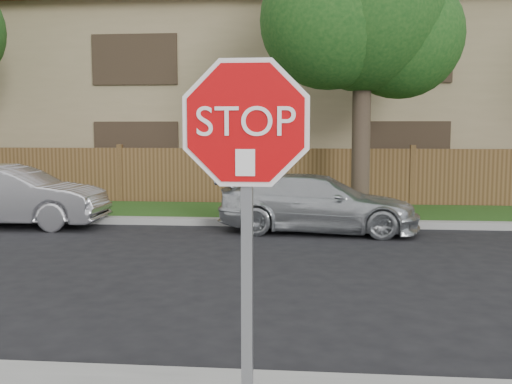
# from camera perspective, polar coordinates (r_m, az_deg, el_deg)

# --- Properties ---
(ground) EXTENTS (90.00, 90.00, 0.00)m
(ground) POSITION_cam_1_polar(r_m,az_deg,el_deg) (5.45, -10.01, -16.93)
(ground) COLOR black
(ground) RESTS_ON ground
(far_curb) EXTENTS (70.00, 0.30, 0.15)m
(far_curb) POSITION_cam_1_polar(r_m,az_deg,el_deg) (13.21, -0.53, -2.89)
(far_curb) COLOR gray
(far_curb) RESTS_ON ground
(grass_strip) EXTENTS (70.00, 3.00, 0.12)m
(grass_strip) POSITION_cam_1_polar(r_m,az_deg,el_deg) (14.84, 0.14, -1.97)
(grass_strip) COLOR #1E4714
(grass_strip) RESTS_ON ground
(fence) EXTENTS (70.00, 0.12, 1.60)m
(fence) POSITION_cam_1_polar(r_m,az_deg,el_deg) (16.34, 0.66, 1.37)
(fence) COLOR #4D341B
(fence) RESTS_ON ground
(apartment_building) EXTENTS (35.20, 9.20, 7.20)m
(apartment_building) POSITION_cam_1_polar(r_m,az_deg,el_deg) (21.92, 1.93, 9.68)
(apartment_building) COLOR #91805A
(apartment_building) RESTS_ON ground
(tree_mid) EXTENTS (4.80, 3.90, 7.35)m
(tree_mid) POSITION_cam_1_polar(r_m,az_deg,el_deg) (14.71, 10.31, 16.71)
(tree_mid) COLOR #382B21
(tree_mid) RESTS_ON ground
(stop_sign) EXTENTS (1.01, 0.13, 2.55)m
(stop_sign) POSITION_cam_1_polar(r_m,az_deg,el_deg) (3.38, -0.94, 1.16)
(stop_sign) COLOR gray
(stop_sign) RESTS_ON sidewalk_near
(sedan_left) EXTENTS (4.11, 1.55, 1.34)m
(sedan_left) POSITION_cam_1_polar(r_m,az_deg,el_deg) (14.03, -22.34, -0.37)
(sedan_left) COLOR #AEADB2
(sedan_left) RESTS_ON ground
(sedan_right) EXTENTS (4.22, 2.02, 1.19)m
(sedan_right) POSITION_cam_1_polar(r_m,az_deg,el_deg) (12.39, 5.94, -1.09)
(sedan_right) COLOR silver
(sedan_right) RESTS_ON ground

